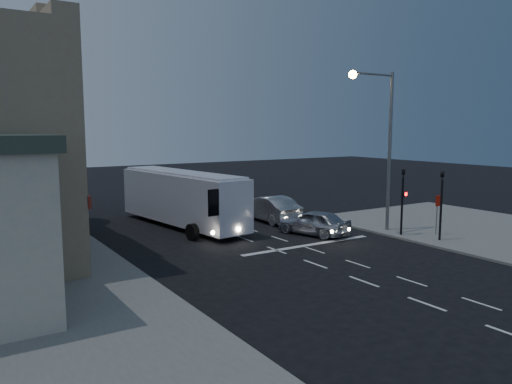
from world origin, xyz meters
TOP-DOWN VIEW (x-y plane):
  - ground at (0.00, 0.00)m, footprint 120.00×120.00m
  - road_markings at (1.29, 3.31)m, footprint 8.00×30.55m
  - tour_bus at (-1.43, 10.07)m, footprint 3.68×11.25m
  - car_suv at (3.82, 3.80)m, footprint 2.92×4.57m
  - car_sedan_a at (4.08, 8.57)m, footprint 1.89×5.07m
  - car_sedan_b at (4.06, 14.87)m, footprint 2.81×5.63m
  - car_sedan_c at (4.24, 20.25)m, footprint 3.64×5.59m
  - car_extra at (4.43, 25.59)m, footprint 3.07×5.21m
  - traffic_signal_main at (7.60, 0.78)m, footprint 0.25×0.35m
  - traffic_signal_side at (8.30, -1.20)m, footprint 0.18×0.15m
  - regulatory_sign at (9.30, -0.24)m, footprint 0.45×0.12m
  - streetlight at (7.34, 2.20)m, footprint 3.32×0.44m
  - street_tree at (-8.21, 15.02)m, footprint 4.00×4.00m

SIDE VIEW (x-z plane):
  - ground at x=0.00m, z-range 0.00..0.00m
  - road_markings at x=1.29m, z-range 0.00..0.01m
  - car_sedan_c at x=4.24m, z-range 0.00..1.43m
  - car_suv at x=3.82m, z-range 0.00..1.45m
  - car_sedan_b at x=4.06m, z-range 0.00..1.57m
  - car_extra at x=4.43m, z-range 0.00..1.62m
  - car_sedan_a at x=4.08m, z-range 0.00..1.65m
  - regulatory_sign at x=9.30m, z-range 0.50..2.70m
  - tour_bus at x=-1.43m, z-range 0.14..3.52m
  - traffic_signal_main at x=7.60m, z-range 0.37..4.47m
  - traffic_signal_side at x=8.30m, z-range 0.37..4.47m
  - street_tree at x=-8.21m, z-range 1.40..7.60m
  - streetlight at x=7.34m, z-range 1.23..10.23m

